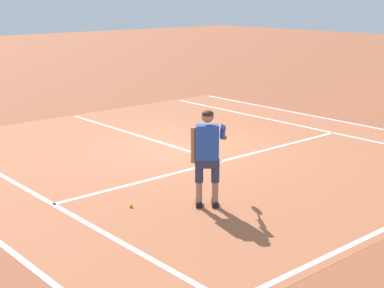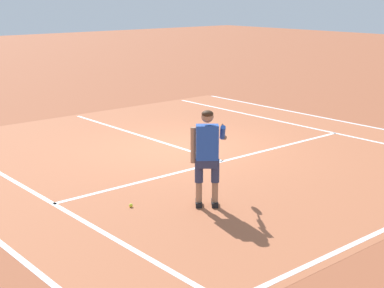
# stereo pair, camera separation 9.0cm
# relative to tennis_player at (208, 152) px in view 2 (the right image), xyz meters

# --- Properties ---
(ground_plane) EXTENTS (80.00, 80.00, 0.00)m
(ground_plane) POSITION_rel_tennis_player_xyz_m (2.11, 3.35, -0.99)
(ground_plane) COLOR #9E5133
(court_inner_surface) EXTENTS (10.98, 11.23, 0.00)m
(court_inner_surface) POSITION_rel_tennis_player_xyz_m (2.11, 2.82, -0.99)
(court_inner_surface) COLOR #B2603D
(court_inner_surface) RESTS_ON ground
(line_service) EXTENTS (8.23, 0.10, 0.01)m
(line_service) POSITION_rel_tennis_player_xyz_m (2.11, 1.83, -0.99)
(line_service) COLOR white
(line_service) RESTS_ON ground
(line_centre_service) EXTENTS (0.10, 6.40, 0.01)m
(line_centre_service) POSITION_rel_tennis_player_xyz_m (2.11, 5.03, -0.99)
(line_centre_service) COLOR white
(line_centre_service) RESTS_ON ground
(line_singles_left) EXTENTS (0.10, 10.83, 0.01)m
(line_singles_left) POSITION_rel_tennis_player_xyz_m (-2.01, 2.82, -0.99)
(line_singles_left) COLOR white
(line_singles_left) RESTS_ON ground
(line_singles_right) EXTENTS (0.10, 10.83, 0.01)m
(line_singles_right) POSITION_rel_tennis_player_xyz_m (6.22, 2.82, -0.99)
(line_singles_right) COLOR white
(line_singles_right) RESTS_ON ground
(line_doubles_right) EXTENTS (0.10, 10.83, 0.01)m
(line_doubles_right) POSITION_rel_tennis_player_xyz_m (7.60, 2.82, -0.99)
(line_doubles_right) COLOR white
(line_doubles_right) RESTS_ON ground
(tennis_player) EXTENTS (1.12, 0.81, 1.71)m
(tennis_player) POSITION_rel_tennis_player_xyz_m (0.00, 0.00, 0.00)
(tennis_player) COLOR black
(tennis_player) RESTS_ON ground
(tennis_ball_near_feet) EXTENTS (0.07, 0.07, 0.07)m
(tennis_ball_near_feet) POSITION_rel_tennis_player_xyz_m (-1.05, 0.81, -0.96)
(tennis_ball_near_feet) COLOR #CCE02D
(tennis_ball_near_feet) RESTS_ON ground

